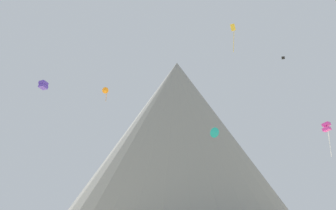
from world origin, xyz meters
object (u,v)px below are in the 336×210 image
(kite_magenta_mid, at_px, (327,127))
(kite_black_high, at_px, (283,58))
(kite_gold_high, at_px, (233,32))
(kite_indigo_mid, at_px, (43,85))
(rock_massif, at_px, (180,145))
(kite_teal_mid, at_px, (215,133))
(kite_orange_high, at_px, (106,91))

(kite_magenta_mid, height_order, kite_black_high, kite_black_high)
(kite_gold_high, distance_m, kite_indigo_mid, 36.30)
(rock_massif, relative_size, kite_black_high, 101.15)
(kite_gold_high, bearing_deg, kite_magenta_mid, 5.08)
(kite_gold_high, bearing_deg, kite_teal_mid, 150.95)
(kite_teal_mid, height_order, kite_black_high, kite_black_high)
(kite_black_high, distance_m, kite_orange_high, 41.30)
(kite_magenta_mid, height_order, kite_indigo_mid, kite_indigo_mid)
(kite_teal_mid, bearing_deg, kite_magenta_mid, -94.63)
(kite_magenta_mid, bearing_deg, kite_teal_mid, 69.03)
(kite_teal_mid, bearing_deg, rock_massif, 68.70)
(kite_indigo_mid, distance_m, kite_orange_high, 15.40)
(kite_gold_high, distance_m, kite_magenta_mid, 26.77)
(kite_magenta_mid, distance_m, kite_black_high, 36.79)
(kite_black_high, distance_m, kite_indigo_mid, 53.77)
(rock_massif, distance_m, kite_magenta_mid, 78.24)
(rock_massif, height_order, kite_indigo_mid, rock_massif)
(rock_massif, bearing_deg, kite_indigo_mid, -117.18)
(kite_magenta_mid, relative_size, kite_indigo_mid, 2.79)
(kite_gold_high, relative_size, kite_orange_high, 1.90)
(kite_teal_mid, distance_m, kite_magenta_mid, 32.13)
(rock_massif, height_order, kite_gold_high, rock_massif)
(rock_massif, bearing_deg, kite_black_high, -69.50)
(kite_gold_high, distance_m, kite_black_high, 21.99)
(kite_gold_high, xyz_separation_m, kite_orange_high, (-24.21, 11.73, -8.97))
(kite_magenta_mid, distance_m, kite_indigo_mid, 47.36)
(kite_orange_high, bearing_deg, kite_black_high, -10.05)
(kite_teal_mid, bearing_deg, kite_black_high, -27.57)
(kite_gold_high, bearing_deg, kite_orange_high, -146.52)
(rock_massif, xyz_separation_m, kite_indigo_mid, (-32.23, -62.77, 1.03))
(rock_massif, xyz_separation_m, kite_orange_high, (-22.01, -51.53, 3.52))
(kite_black_high, bearing_deg, rock_massif, 131.05)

